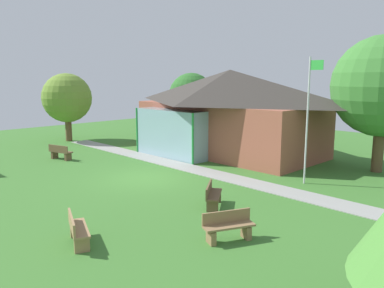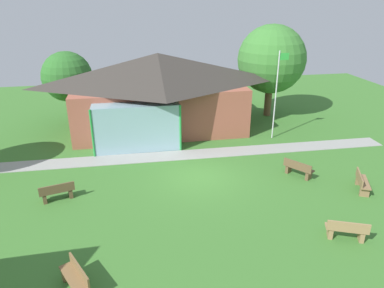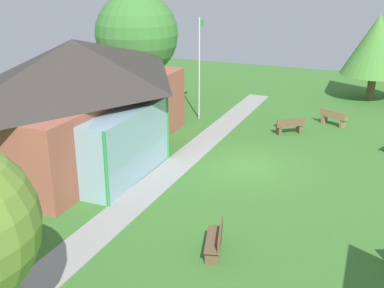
{
  "view_description": "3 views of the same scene",
  "coord_description": "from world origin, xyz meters",
  "views": [
    {
      "loc": [
        13.83,
        -10.71,
        4.61
      ],
      "look_at": [
        0.52,
        2.39,
        1.37
      ],
      "focal_mm": 35.98,
      "sensor_mm": 36.0,
      "label": 1
    },
    {
      "loc": [
        -3.27,
        -15.64,
        8.48
      ],
      "look_at": [
        -0.03,
        2.09,
        0.92
      ],
      "focal_mm": 33.43,
      "sensor_mm": 36.0,
      "label": 2
    },
    {
      "loc": [
        -18.15,
        -5.03,
        7.9
      ],
      "look_at": [
        -0.77,
        2.14,
        0.95
      ],
      "focal_mm": 44.93,
      "sensor_mm": 36.0,
      "label": 3
    }
  ],
  "objects": [
    {
      "name": "tree_far_east",
      "position": [
        13.34,
        -4.18,
        3.45
      ],
      "size": [
        4.05,
        4.05,
        5.29
      ],
      "color": "brown",
      "rests_on": "ground_plane"
    },
    {
      "name": "flagpole",
      "position": [
        5.62,
        4.35,
        3.02
      ],
      "size": [
        0.64,
        0.08,
        5.47
      ],
      "color": "silver",
      "rests_on": "ground_plane"
    },
    {
      "name": "bench_lawn_far_right",
      "position": [
        7.14,
        -2.67,
        0.4
      ],
      "size": [
        1.02,
        1.55,
        0.84
      ],
      "rotation": [
        0.0,
        0.0,
        4.28
      ],
      "color": "olive",
      "rests_on": "ground_plane"
    },
    {
      "name": "ground_plane",
      "position": [
        0.0,
        0.0,
        0.0
      ],
      "size": [
        44.0,
        44.0,
        0.0
      ],
      "primitive_type": "plane",
      "color": "#3D752D"
    },
    {
      "name": "bench_mid_left",
      "position": [
        -6.68,
        -1.03,
        0.4
      ],
      "size": [
        1.56,
        0.82,
        0.84
      ],
      "rotation": [
        0.0,
        0.0,
        0.27
      ],
      "color": "brown",
      "rests_on": "ground_plane"
    },
    {
      "name": "tree_behind_pavilion_right",
      "position": [
        7.01,
        8.85,
        4.18
      ],
      "size": [
        4.86,
        4.86,
        6.63
      ],
      "color": "brown",
      "rests_on": "ground_plane"
    },
    {
      "name": "bench_mid_right",
      "position": [
        4.86,
        -0.83,
        0.4
      ],
      "size": [
        1.24,
        1.47,
        0.84
      ],
      "rotation": [
        0.0,
        0.0,
        5.35
      ],
      "color": "brown",
      "rests_on": "ground_plane"
    },
    {
      "name": "footpath",
      "position": [
        0.0,
        2.7,
        0.01
      ],
      "size": [
        23.47,
        1.61,
        0.03
      ],
      "primitive_type": "cube",
      "rotation": [
        0.0,
        0.0,
        -0.01
      ],
      "color": "#999993",
      "rests_on": "ground_plane"
    },
    {
      "name": "pavilion",
      "position": [
        -1.36,
        7.21,
        2.63
      ],
      "size": [
        11.92,
        7.27,
        5.08
      ],
      "color": "#A35642",
      "rests_on": "ground_plane"
    }
  ]
}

